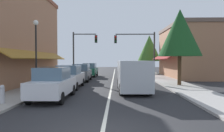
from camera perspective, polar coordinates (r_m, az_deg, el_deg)
name	(u,v)px	position (r m, az deg, el deg)	size (l,w,h in m)	color
ground_plane	(113,79)	(23.56, 0.31, -3.58)	(80.00, 80.00, 0.00)	#28282B
sidewalk_left	(66,78)	(24.29, -12.80, -3.33)	(2.60, 56.00, 0.12)	gray
sidewalk_right	(160,78)	(24.09, 13.52, -3.37)	(2.60, 56.00, 0.12)	#A39E99
lane_center_stripe	(113,79)	(23.56, 0.31, -3.58)	(0.14, 52.00, 0.01)	silver
storefront_left_block	(10,35)	(19.91, -26.79, 7.90)	(5.47, 14.20, 8.76)	#9E6B4C
storefront_right_block	(185,52)	(26.89, 20.01, 3.79)	(5.74, 10.20, 6.39)	#9E6B4C
parked_car_nearest_left	(53,83)	(11.61, -16.27, -4.73)	(1.81, 4.12, 1.77)	silver
parked_car_second_left	(69,77)	(15.94, -11.94, -2.97)	(1.78, 4.10, 1.77)	#B7BABF
parked_car_third_left	(81,73)	(20.99, -8.62, -1.84)	(1.85, 4.13, 1.77)	#4C5156
parked_car_far_left	(90,70)	(26.49, -6.27, -1.11)	(1.82, 4.12, 1.77)	#0F4C33
van_in_lane	(133,75)	(14.04, 5.88, -2.47)	(2.12, 5.23, 2.12)	#B2B7BC
traffic_signal_mast_arm	(140,47)	(23.80, 7.93, 5.37)	(4.75, 0.50, 5.43)	#333333
traffic_signal_left_corner	(81,48)	(24.64, -8.63, 5.11)	(2.99, 0.50, 5.53)	#333333
street_lamp_left_near	(36,44)	(15.02, -20.66, 5.95)	(0.36, 0.36, 4.93)	black
tree_right_near	(180,33)	(17.58, 18.59, 8.87)	(3.48, 3.48, 6.32)	#4C331E
tree_right_far	(149,48)	(33.18, 10.48, 4.96)	(3.78, 3.78, 6.16)	#4C331E
fire_hydrant	(2,94)	(10.94, -28.55, -7.00)	(0.22, 0.22, 0.87)	#B2B2B7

